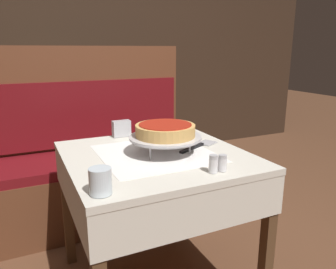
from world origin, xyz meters
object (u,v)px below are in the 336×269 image
at_px(dining_table_front, 156,176).
at_px(napkin_holder, 121,128).
at_px(booth_bench, 95,172).
at_px(pepper_shaker, 222,163).
at_px(salt_shaker, 213,164).
at_px(condiment_caddy, 52,98).
at_px(dining_table_rear, 54,115).
at_px(deep_dish_pizza, 165,130).
at_px(pizza_pan_stand, 165,138).
at_px(pizza_server, 198,146).
at_px(water_glass_near, 100,181).

distance_m(dining_table_front, napkin_holder, 0.41).
xyz_separation_m(booth_bench, napkin_holder, (0.06, -0.48, 0.42)).
distance_m(booth_bench, pepper_shaker, 1.28).
distance_m(salt_shaker, condiment_caddy, 2.13).
relative_size(dining_table_rear, deep_dish_pizza, 2.60).
bearing_deg(pizza_pan_stand, dining_table_front, 156.54).
xyz_separation_m(dining_table_rear, booth_bench, (0.16, -0.88, -0.27)).
distance_m(deep_dish_pizza, condiment_caddy, 1.82).
relative_size(salt_shaker, napkin_holder, 0.73).
relative_size(booth_bench, napkin_holder, 14.57).
xyz_separation_m(pizza_server, water_glass_near, (-0.58, -0.34, 0.04)).
distance_m(dining_table_rear, salt_shaker, 2.11).
bearing_deg(booth_bench, water_glass_near, -100.97).
distance_m(pizza_pan_stand, water_glass_near, 0.50).
xyz_separation_m(booth_bench, salt_shaker, (0.23, -1.18, 0.41)).
height_order(dining_table_rear, pizza_server, pizza_server).
bearing_deg(water_glass_near, napkin_holder, 67.37).
bearing_deg(salt_shaker, dining_table_rear, 100.68).
xyz_separation_m(pizza_pan_stand, deep_dish_pizza, (0.00, -0.00, 0.04)).
height_order(dining_table_rear, deep_dish_pizza, deep_dish_pizza).
relative_size(pepper_shaker, condiment_caddy, 0.40).
bearing_deg(deep_dish_pizza, condiment_caddy, 99.93).
height_order(dining_table_front, pizza_server, pizza_server).
height_order(salt_shaker, condiment_caddy, condiment_caddy).
relative_size(deep_dish_pizza, condiment_caddy, 1.66).
bearing_deg(pizza_pan_stand, pepper_shaker, -70.01).
bearing_deg(pizza_server, booth_bench, 112.72).
bearing_deg(napkin_holder, water_glass_near, -112.63).
bearing_deg(pepper_shaker, water_glass_near, -179.29).
distance_m(booth_bench, salt_shaker, 1.27).
xyz_separation_m(pizza_pan_stand, pepper_shaker, (0.11, -0.31, -0.04)).
distance_m(dining_table_front, dining_table_rear, 1.76).
relative_size(napkin_holder, condiment_caddy, 0.59).
distance_m(dining_table_rear, condiment_caddy, 0.16).
bearing_deg(dining_table_rear, booth_bench, -79.70).
distance_m(dining_table_front, condiment_caddy, 1.80).
xyz_separation_m(pizza_server, pepper_shaker, (-0.08, -0.34, 0.03)).
bearing_deg(salt_shaker, dining_table_front, 108.69).
relative_size(booth_bench, deep_dish_pizza, 5.18).
height_order(pizza_pan_stand, pepper_shaker, pizza_pan_stand).
xyz_separation_m(dining_table_rear, pizza_pan_stand, (0.32, -1.75, 0.18)).
bearing_deg(pizza_pan_stand, water_glass_near, -140.88).
bearing_deg(pepper_shaker, pizza_server, 76.38).
xyz_separation_m(dining_table_rear, water_glass_near, (-0.07, -2.07, 0.15)).
relative_size(dining_table_rear, pizza_server, 2.71).
bearing_deg(dining_table_front, condiment_caddy, 98.70).
distance_m(deep_dish_pizza, pizza_server, 0.22).
bearing_deg(deep_dish_pizza, water_glass_near, -140.88).
bearing_deg(booth_bench, dining_table_rear, 100.30).
xyz_separation_m(deep_dish_pizza, salt_shaker, (0.07, -0.31, -0.08)).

